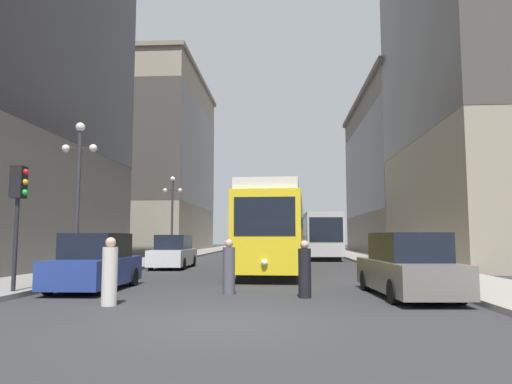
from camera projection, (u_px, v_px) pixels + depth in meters
ground_plane at (220, 323)px, 9.17m from camera, size 200.00×200.00×0.00m
sidewalk_left at (199, 252)px, 49.38m from camera, size 3.46×120.00×0.15m
sidewalk_right at (346, 253)px, 48.45m from camera, size 3.46×120.00×0.15m
streetcar at (276, 229)px, 23.19m from camera, size 3.25×13.81×3.89m
transit_bus at (317, 234)px, 37.68m from camera, size 2.87×12.45×3.45m
parked_car_left_near at (95, 264)px, 14.90m from camera, size 1.93×4.26×1.82m
parked_car_left_mid at (174, 253)px, 25.46m from camera, size 1.95×4.84×1.82m
parked_car_right_far at (407, 267)px, 13.21m from camera, size 2.11×5.03×1.82m
pedestrian_crossing_near at (229, 269)px, 13.73m from camera, size 0.37×0.37×1.63m
pedestrian_crossing_far at (305, 271)px, 12.98m from camera, size 0.36×0.36×1.61m
pedestrian_on_sidewalk at (110, 274)px, 11.51m from camera, size 0.38×0.38×1.69m
traffic_light_near_left at (19, 194)px, 13.52m from camera, size 0.47×0.36×3.63m
lamp_post_left_near at (79, 176)px, 17.99m from camera, size 1.41×0.36×6.05m
lamp_post_left_far at (172, 205)px, 33.12m from camera, size 1.41×0.36×5.92m
building_left_midblock at (154, 161)px, 60.52m from camera, size 12.71×23.88×22.75m
building_right_corner at (414, 172)px, 49.01m from camera, size 11.74×23.64×16.78m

